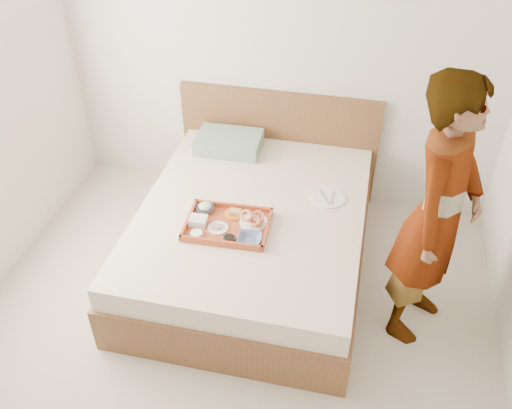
{
  "coord_description": "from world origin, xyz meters",
  "views": [
    {
      "loc": [
        0.69,
        -1.91,
        2.92
      ],
      "look_at": [
        0.06,
        0.9,
        0.65
      ],
      "focal_mm": 38.38,
      "sensor_mm": 36.0,
      "label": 1
    }
  ],
  "objects_px": {
    "tray": "(228,225)",
    "dinner_plate": "(328,198)",
    "bed": "(252,237)",
    "person": "(438,216)"
  },
  "relations": [
    {
      "from": "bed",
      "to": "dinner_plate",
      "type": "bearing_deg",
      "value": 24.58
    },
    {
      "from": "bed",
      "to": "tray",
      "type": "xyz_separation_m",
      "value": [
        -0.11,
        -0.24,
        0.29
      ]
    },
    {
      "from": "dinner_plate",
      "to": "person",
      "type": "xyz_separation_m",
      "value": [
        0.67,
        -0.51,
        0.37
      ]
    },
    {
      "from": "tray",
      "to": "dinner_plate",
      "type": "distance_m",
      "value": 0.78
    },
    {
      "from": "dinner_plate",
      "to": "person",
      "type": "height_order",
      "value": "person"
    },
    {
      "from": "bed",
      "to": "person",
      "type": "xyz_separation_m",
      "value": [
        1.18,
        -0.28,
        0.64
      ]
    },
    {
      "from": "bed",
      "to": "tray",
      "type": "distance_m",
      "value": 0.39
    },
    {
      "from": "tray",
      "to": "dinner_plate",
      "type": "relative_size",
      "value": 2.26
    },
    {
      "from": "dinner_plate",
      "to": "person",
      "type": "relative_size",
      "value": 0.14
    },
    {
      "from": "dinner_plate",
      "to": "bed",
      "type": "bearing_deg",
      "value": -155.42
    }
  ]
}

